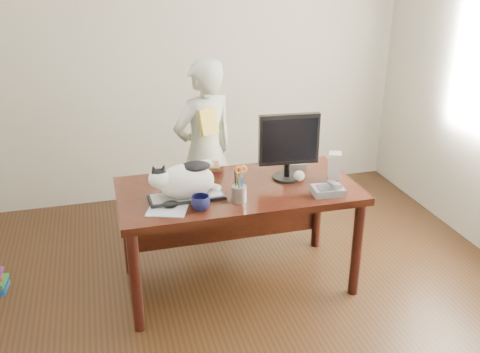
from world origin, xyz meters
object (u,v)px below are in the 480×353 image
(phone, at_px, (328,190))
(book_stack, at_px, (205,168))
(baseball, at_px, (299,176))
(monitor, at_px, (289,143))
(pen_cup, at_px, (239,192))
(desk, at_px, (235,202))
(person, at_px, (205,153))
(coffee_mug, at_px, (201,203))
(keyboard, at_px, (187,197))
(calculator, at_px, (295,163))
(mouse, at_px, (170,204))
(cat, at_px, (184,180))
(speaker, at_px, (334,166))

(phone, height_order, book_stack, phone)
(phone, bearing_deg, baseball, 118.57)
(monitor, xyz_separation_m, pen_cup, (-0.42, -0.26, -0.20))
(desk, xyz_separation_m, baseball, (0.43, -0.08, 0.19))
(person, bearing_deg, monitor, 100.73)
(monitor, height_order, phone, monitor)
(desk, distance_m, coffee_mug, 0.50)
(keyboard, bearing_deg, monitor, 8.61)
(baseball, relative_size, calculator, 0.38)
(monitor, relative_size, pen_cup, 1.92)
(keyboard, distance_m, coffee_mug, 0.19)
(mouse, bearing_deg, monitor, 34.35)
(keyboard, distance_m, mouse, 0.15)
(cat, relative_size, calculator, 2.35)
(keyboard, xyz_separation_m, baseball, (0.80, 0.09, 0.02))
(mouse, height_order, coffee_mug, coffee_mug)
(monitor, height_order, baseball, monitor)
(coffee_mug, relative_size, phone, 0.55)
(cat, height_order, person, person)
(monitor, relative_size, baseball, 6.25)
(monitor, bearing_deg, person, 127.98)
(cat, xyz_separation_m, monitor, (0.75, 0.14, 0.13))
(baseball, height_order, person, person)
(phone, distance_m, book_stack, 0.90)
(keyboard, relative_size, book_stack, 2.24)
(book_stack, bearing_deg, cat, -114.54)
(pen_cup, height_order, calculator, pen_cup)
(keyboard, xyz_separation_m, pen_cup, (0.31, -0.12, 0.05))
(coffee_mug, bearing_deg, pen_cup, 10.85)
(book_stack, bearing_deg, person, 82.59)
(coffee_mug, height_order, calculator, coffee_mug)
(desk, relative_size, speaker, 8.61)
(mouse, bearing_deg, speaker, 27.28)
(keyboard, bearing_deg, pen_cup, -23.34)
(mouse, relative_size, calculator, 0.62)
(pen_cup, bearing_deg, mouse, 176.32)
(calculator, bearing_deg, phone, -77.67)
(cat, distance_m, phone, 0.94)
(pen_cup, relative_size, person, 0.16)
(book_stack, bearing_deg, pen_cup, -74.21)
(keyboard, relative_size, baseball, 6.47)
(pen_cup, height_order, person, person)
(pen_cup, distance_m, baseball, 0.53)
(book_stack, xyz_separation_m, calculator, (0.66, -0.06, -0.01))
(pen_cup, distance_m, phone, 0.59)
(calculator, xyz_separation_m, person, (-0.58, 0.47, -0.03))
(cat, relative_size, monitor, 1.00)
(monitor, relative_size, mouse, 3.78)
(desk, relative_size, book_stack, 7.38)
(keyboard, height_order, cat, cat)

